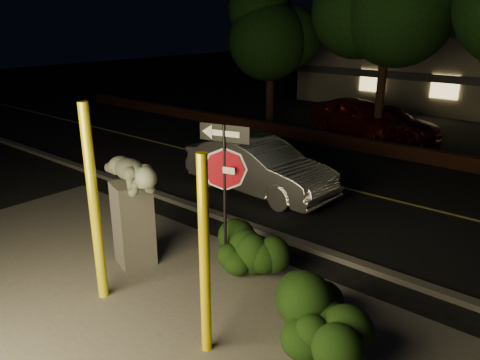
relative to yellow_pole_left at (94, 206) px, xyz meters
name	(u,v)px	position (x,y,z in m)	size (l,w,h in m)	color
ground	(404,170)	(1.31, 11.18, -1.82)	(90.00, 90.00, 0.00)	black
patio	(157,319)	(1.31, 0.18, -1.81)	(14.00, 6.00, 0.02)	#4C4944
road	(365,193)	(1.31, 8.18, -1.82)	(80.00, 8.00, 0.01)	black
lane_marking	(365,193)	(1.31, 8.18, -1.81)	(80.00, 0.12, 0.01)	gold
curb	(286,239)	(1.31, 4.08, -1.76)	(80.00, 0.25, 0.12)	#4C4944
brick_wall	(419,155)	(1.31, 12.48, -1.57)	(40.00, 0.35, 0.50)	#432015
parking_lot	(464,133)	(1.31, 18.18, -1.82)	(40.00, 12.00, 0.01)	black
tree_far_a	(271,9)	(-6.69, 14.18, 3.52)	(4.60, 4.60, 7.43)	black
yellow_pole_left	(94,206)	(0.00, 0.00, 0.00)	(0.18, 0.18, 3.65)	yellow
yellow_pole_right	(205,259)	(2.51, 0.16, -0.22)	(0.16, 0.16, 3.21)	yellow
signpost	(225,170)	(1.10, 2.19, 0.35)	(1.01, 0.29, 3.06)	black
sculpture	(132,198)	(-0.52, 1.18, -0.34)	(2.23, 1.24, 2.41)	#4C4944
hedge_center	(245,251)	(1.46, 2.39, -1.36)	(1.79, 0.84, 0.93)	black
hedge_right	(324,302)	(3.71, 1.65, -1.20)	(1.90, 1.02, 1.24)	black
hedge_far_right	(333,335)	(4.16, 1.15, -1.31)	(1.47, 0.92, 1.02)	black
silver_sedan	(259,166)	(-1.21, 6.28, -1.03)	(1.68, 4.81, 1.59)	silver
parked_car_red	(358,117)	(-2.27, 14.80, -1.00)	(1.95, 4.85, 1.65)	maroon
parked_car_darkred	(387,122)	(-1.14, 15.25, -1.15)	(1.89, 4.64, 1.35)	#3B070F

